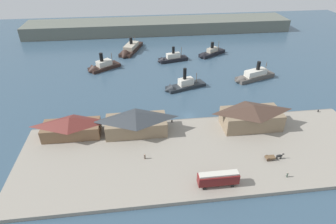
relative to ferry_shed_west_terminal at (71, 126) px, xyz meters
name	(u,v)px	position (x,y,z in m)	size (l,w,h in m)	color
ground_plane	(189,116)	(40.47, 8.49, -4.73)	(320.00, 320.00, 0.00)	#385166
quay_promenade	(202,153)	(40.47, -13.51, -4.13)	(110.00, 36.00, 1.20)	gray
seawall_edge	(190,120)	(40.47, 4.89, -4.23)	(110.00, 0.80, 1.00)	slate
ferry_shed_west_terminal	(71,126)	(0.00, 0.00, 0.00)	(18.51, 8.29, 6.94)	brown
ferry_shed_east_terminal	(136,122)	(21.00, -0.65, 0.36)	(20.23, 9.67, 7.65)	#847056
ferry_shed_central_terminal	(252,116)	(59.95, -2.24, 0.71)	(20.00, 10.11, 8.35)	#847056
street_tram	(218,178)	(41.44, -27.10, -1.07)	(10.73, 2.86, 4.17)	maroon
horse_cart	(274,157)	(60.47, -19.43, -2.60)	(5.60, 1.60, 1.87)	brown
pedestrian_walking_east	(145,157)	(22.99, -14.50, -2.75)	(0.42, 0.42, 1.70)	#4C3D33
pedestrian_near_cart	(287,175)	(61.01, -26.71, -2.79)	(0.40, 0.40, 1.62)	#3D4C42
mooring_post_east	(318,111)	(88.70, 3.42, -3.08)	(0.44, 0.44, 0.90)	black
mooring_post_center_east	(172,121)	(33.51, 3.45, -3.08)	(0.44, 0.44, 0.90)	black
ferry_outer_harbor	(101,67)	(4.68, 56.08, -3.20)	(17.40, 14.55, 10.50)	black
ferry_moored_west	(210,53)	(63.89, 68.28, -3.27)	(17.93, 13.75, 8.67)	black
ferry_departing_north	(181,86)	(41.31, 30.64, -3.29)	(19.93, 11.10, 11.01)	#23282D
ferry_near_quay	(252,76)	(75.55, 35.50, -2.97)	(21.79, 11.84, 9.83)	#514C47
ferry_mid_harbor	(130,50)	(19.20, 78.83, -3.22)	(14.90, 26.58, 9.87)	black
ferry_approaching_west	(170,59)	(40.81, 62.77, -3.21)	(17.36, 8.32, 9.12)	black
far_headland	(159,26)	(40.47, 118.49, -0.73)	(180.00, 24.00, 8.00)	#60665B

